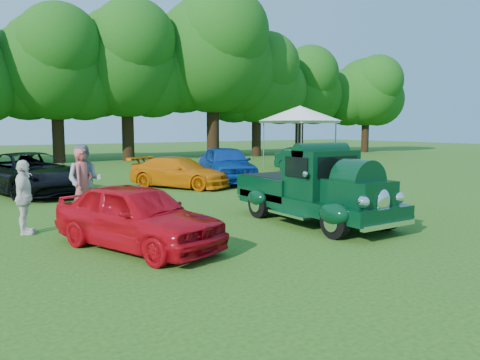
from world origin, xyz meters
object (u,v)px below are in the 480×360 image
spectator_pink (83,183)px  back_car_green (308,160)px  canopy_tent (300,114)px  hero_pickup (315,191)px  spectator_white (24,197)px  back_car_black (31,173)px  back_car_orange (180,172)px  red_convertible (137,216)px  spectator_grey (84,181)px  back_car_blue (226,164)px

spectator_pink → back_car_green: bearing=-20.3°
spectator_pink → canopy_tent: (14.91, 8.69, 2.26)m
hero_pickup → spectator_white: size_ratio=2.81×
back_car_black → back_car_orange: size_ratio=1.29×
red_convertible → back_car_green: 16.26m
spectator_grey → back_car_blue: bearing=63.2°
hero_pickup → spectator_pink: (-4.77, 3.90, 0.13)m
back_car_blue → hero_pickup: bearing=-89.8°
back_car_blue → canopy_tent: size_ratio=0.86×
back_car_black → spectator_white: size_ratio=3.21×
back_car_blue → spectator_pink: 8.85m
red_convertible → back_car_black: back_car_black is taller
back_car_blue → spectator_grey: spectator_grey is taller
canopy_tent → red_convertible: bearing=-139.7°
spectator_pink → hero_pickup: bearing=-83.6°
back_car_green → spectator_grey: (-13.00, -5.70, 0.29)m
spectator_white → canopy_tent: canopy_tent is taller
back_car_blue → spectator_white: bearing=-128.8°
back_car_orange → spectator_white: (-6.60, -5.66, 0.23)m
back_car_black → back_car_green: back_car_black is taller
back_car_blue → spectator_white: spectator_white is taller
spectator_pink → back_car_black: bearing=50.3°
red_convertible → back_car_orange: 9.58m
hero_pickup → red_convertible: size_ratio=1.23×
back_car_green → canopy_tent: (1.85, 2.88, 2.51)m
back_car_black → back_car_blue: 7.90m
hero_pickup → spectator_white: bearing=158.3°
hero_pickup → back_car_blue: 9.11m
red_convertible → spectator_pink: (-0.03, 3.92, 0.28)m
back_car_orange → spectator_grey: 6.44m
red_convertible → spectator_white: spectator_white is taller
back_car_black → back_car_blue: (7.87, -0.68, 0.05)m
red_convertible → back_car_black: (-0.47, 9.41, 0.10)m
back_car_black → back_car_green: 13.50m
red_convertible → back_car_orange: red_convertible is taller
back_car_black → spectator_white: (-1.22, -6.83, 0.09)m
red_convertible → canopy_tent: size_ratio=0.71×
canopy_tent → spectator_grey: bearing=-150.0°
back_car_orange → canopy_tent: (9.97, 4.38, 2.58)m
spectator_pink → canopy_tent: size_ratio=0.34×
back_car_orange → back_car_blue: 2.55m
back_car_blue → red_convertible: bearing=-113.1°
back_car_green → canopy_tent: canopy_tent is taller
red_convertible → canopy_tent: bearing=20.0°
spectator_pink → canopy_tent: bearing=-14.0°
back_car_blue → spectator_pink: (-7.43, -4.81, 0.13)m
back_car_blue → back_car_green: (5.63, 1.00, -0.12)m
hero_pickup → red_convertible: 4.74m
canopy_tent → back_car_green: bearing=-122.7°
hero_pickup → spectator_grey: 6.19m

